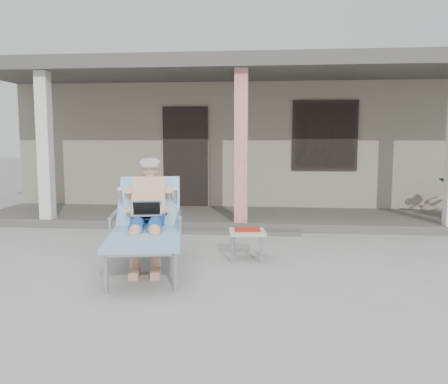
# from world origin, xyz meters

# --- Properties ---
(ground) EXTENTS (60.00, 60.00, 0.00)m
(ground) POSITION_xyz_m (0.00, 0.00, 0.00)
(ground) COLOR #9E9E99
(ground) RESTS_ON ground
(house) EXTENTS (10.40, 5.40, 3.30)m
(house) POSITION_xyz_m (0.00, 6.50, 1.67)
(house) COLOR gray
(house) RESTS_ON ground
(porch_deck) EXTENTS (10.00, 2.00, 0.15)m
(porch_deck) POSITION_xyz_m (0.00, 3.00, 0.07)
(porch_deck) COLOR #605B56
(porch_deck) RESTS_ON ground
(porch_overhang) EXTENTS (10.00, 2.30, 2.85)m
(porch_overhang) POSITION_xyz_m (0.00, 2.95, 2.79)
(porch_overhang) COLOR silver
(porch_overhang) RESTS_ON porch_deck
(porch_step) EXTENTS (2.00, 0.30, 0.07)m
(porch_step) POSITION_xyz_m (0.00, 1.85, 0.04)
(porch_step) COLOR #605B56
(porch_step) RESTS_ON ground
(lounger) EXTENTS (1.21, 2.26, 1.42)m
(lounger) POSITION_xyz_m (-1.03, -0.20, 0.87)
(lounger) COLOR #B7B7BC
(lounger) RESTS_ON ground
(side_table) EXTENTS (0.52, 0.52, 0.42)m
(side_table) POSITION_xyz_m (0.21, 0.19, 0.35)
(side_table) COLOR #BBBBB6
(side_table) RESTS_ON ground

